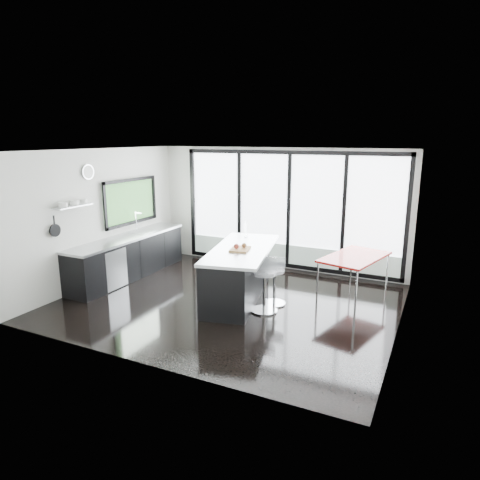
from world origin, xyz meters
The scene contains 11 objects.
floor centered at (0.00, 0.00, 0.00)m, with size 6.00×5.00×0.00m, color black.
ceiling centered at (0.00, 0.00, 2.80)m, with size 6.00×5.00×0.00m, color white.
wall_back centered at (0.27, 2.47, 1.27)m, with size 6.00×0.09×2.80m.
wall_front centered at (0.00, -2.50, 1.40)m, with size 6.00×0.00×2.80m, color beige.
wall_left centered at (-2.97, 0.27, 1.56)m, with size 0.26×5.00×2.80m.
wall_right centered at (3.00, 0.00, 1.40)m, with size 0.00×5.00×2.80m, color beige.
counter_cabinets centered at (-2.67, 0.40, 0.46)m, with size 0.69×3.24×1.36m.
island centered at (0.06, 0.28, 0.51)m, with size 1.55×2.63×1.31m.
bar_stool_near centered at (0.78, -0.11, 0.37)m, with size 0.47×0.47×0.74m, color silver.
bar_stool_far centered at (0.81, 0.29, 0.34)m, with size 0.42×0.42×0.67m, color silver.
red_table centered at (2.04, 1.33, 0.41)m, with size 0.87×1.52×0.82m, color maroon.
Camera 1 is at (3.47, -6.69, 3.03)m, focal length 32.00 mm.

